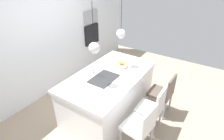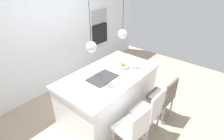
# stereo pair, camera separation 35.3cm
# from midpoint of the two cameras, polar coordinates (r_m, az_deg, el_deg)

# --- Properties ---
(floor) EXTENTS (6.60, 6.60, 0.00)m
(floor) POSITION_cam_midpoint_polar(r_m,az_deg,el_deg) (4.02, -3.37, -12.46)
(floor) COLOR tan
(floor) RESTS_ON ground
(back_wall) EXTENTS (6.00, 0.10, 2.60)m
(back_wall) POSITION_cam_midpoint_polar(r_m,az_deg,el_deg) (4.42, -21.69, 9.21)
(back_wall) COLOR white
(back_wall) RESTS_ON ground
(kitchen_island) EXTENTS (1.99, 1.12, 0.89)m
(kitchen_island) POSITION_cam_midpoint_polar(r_m,az_deg,el_deg) (3.73, -3.57, -7.33)
(kitchen_island) COLOR white
(kitchen_island) RESTS_ON ground
(sink_basin) EXTENTS (0.56, 0.40, 0.02)m
(sink_basin) POSITION_cam_midpoint_polar(r_m,az_deg,el_deg) (3.37, -5.56, -2.81)
(sink_basin) COLOR #2D2D30
(sink_basin) RESTS_ON kitchen_island
(faucet) EXTENTS (0.02, 0.17, 0.22)m
(faucet) POSITION_cam_midpoint_polar(r_m,az_deg,el_deg) (3.42, -8.49, 0.34)
(faucet) COLOR silver
(faucet) RESTS_ON kitchen_island
(fruit_bowl) EXTENTS (0.29, 0.29, 0.15)m
(fruit_bowl) POSITION_cam_midpoint_polar(r_m,az_deg,el_deg) (3.73, 0.06, 1.55)
(fruit_bowl) COLOR beige
(fruit_bowl) RESTS_ON kitchen_island
(microwave) EXTENTS (0.54, 0.08, 0.34)m
(microwave) POSITION_cam_midpoint_polar(r_m,az_deg,el_deg) (5.25, -8.72, 16.06)
(microwave) COLOR #9E9EA3
(microwave) RESTS_ON back_wall
(oven) EXTENTS (0.56, 0.08, 0.56)m
(oven) POSITION_cam_midpoint_polar(r_m,az_deg,el_deg) (5.39, -8.31, 10.89)
(oven) COLOR black
(oven) RESTS_ON back_wall
(chair_near) EXTENTS (0.49, 0.47, 0.89)m
(chair_near) POSITION_cam_midpoint_polar(r_m,az_deg,el_deg) (3.00, 5.49, -17.08)
(chair_near) COLOR white
(chair_near) RESTS_ON ground
(chair_middle) EXTENTS (0.42, 0.42, 0.94)m
(chair_middle) POSITION_cam_midpoint_polar(r_m,az_deg,el_deg) (3.30, 9.55, -11.74)
(chair_middle) COLOR silver
(chair_middle) RESTS_ON ground
(chair_far) EXTENTS (0.43, 0.45, 0.90)m
(chair_far) POSITION_cam_midpoint_polar(r_m,az_deg,el_deg) (3.74, 13.16, -6.87)
(chair_far) COLOR brown
(chair_far) RESTS_ON ground
(pendant_light_left) EXTENTS (0.18, 0.18, 0.78)m
(pendant_light_left) POSITION_cam_midpoint_polar(r_m,az_deg,el_deg) (2.89, -9.10, 6.82)
(pendant_light_left) COLOR silver
(pendant_light_right) EXTENTS (0.18, 0.18, 0.78)m
(pendant_light_right) POSITION_cam_midpoint_polar(r_m,az_deg,el_deg) (3.50, -0.12, 11.24)
(pendant_light_right) COLOR silver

